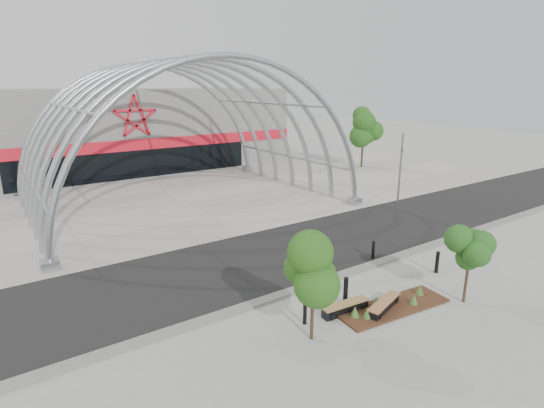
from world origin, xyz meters
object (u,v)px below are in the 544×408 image
at_px(signal_pole, 400,168).
at_px(bollard_2, 305,272).
at_px(street_tree_1, 471,246).
at_px(bench_1, 384,306).
at_px(bench_0, 345,308).
at_px(street_tree_0, 313,268).

height_order(signal_pole, bollard_2, signal_pole).
relative_size(street_tree_1, bench_1, 1.57).
bearing_deg(bench_0, street_tree_1, -24.33).
bearing_deg(street_tree_0, bench_0, 15.55).
height_order(street_tree_1, bench_1, street_tree_1).
height_order(signal_pole, bench_1, signal_pole).
bearing_deg(street_tree_1, bollard_2, 129.71).
distance_m(signal_pole, bench_0, 16.93).
distance_m(street_tree_0, street_tree_1, 6.91).
bearing_deg(street_tree_0, street_tree_1, -12.27).
xyz_separation_m(street_tree_0, street_tree_1, (6.74, -1.47, -0.27)).
xyz_separation_m(bench_0, bench_1, (1.35, -0.74, 0.01)).
bearing_deg(bench_1, street_tree_1, -22.31).
xyz_separation_m(signal_pole, bench_0, (-14.03, -9.15, -2.50)).
height_order(signal_pole, bench_0, signal_pole).
xyz_separation_m(street_tree_0, bench_0, (2.16, 0.60, -2.47)).
bearing_deg(bollard_2, bench_1, -75.43).
relative_size(street_tree_1, bollard_2, 3.58).
bearing_deg(signal_pole, bollard_2, -155.69).
height_order(bench_0, bench_1, bench_1).
bearing_deg(bollard_2, signal_pole, 24.31).
relative_size(street_tree_0, street_tree_1, 1.11).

